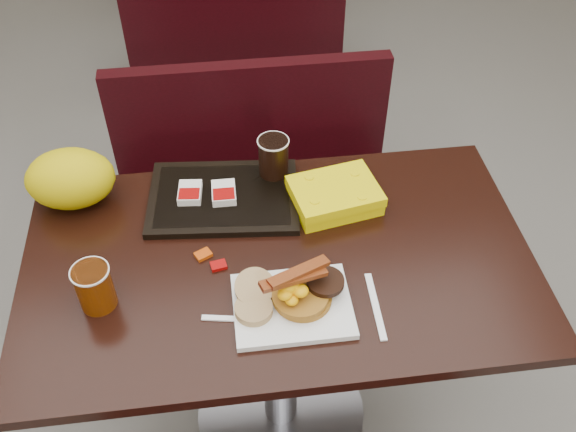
{
  "coord_description": "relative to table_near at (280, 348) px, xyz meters",
  "views": [
    {
      "loc": [
        -0.11,
        -1.0,
        1.89
      ],
      "look_at": [
        0.03,
        0.07,
        0.82
      ],
      "focal_mm": 40.3,
      "sensor_mm": 36.0,
      "label": 1
    }
  ],
  "objects": [
    {
      "name": "muffin_bottom",
      "position": [
        -0.07,
        -0.16,
        0.4
      ],
      "size": [
        0.1,
        0.1,
        0.02
      ],
      "primitive_type": "cylinder",
      "rotation": [
        0.0,
        0.0,
        0.3
      ],
      "color": "#A38D56",
      "rests_on": "platter"
    },
    {
      "name": "bacon_strips",
      "position": [
        0.02,
        -0.14,
        0.47
      ],
      "size": [
        0.17,
        0.11,
        0.01
      ],
      "primitive_type": null,
      "rotation": [
        0.0,
        0.0,
        0.33
      ],
      "color": "#470D05",
      "rests_on": "scrambled_eggs"
    },
    {
      "name": "condiment_syrup",
      "position": [
        -0.18,
        0.03,
        0.38
      ],
      "size": [
        0.05,
        0.04,
        0.01
      ],
      "primitive_type": "cube",
      "rotation": [
        0.0,
        0.0,
        0.47
      ],
      "color": "#B33C07",
      "rests_on": "table_near"
    },
    {
      "name": "platter",
      "position": [
        0.01,
        -0.15,
        0.38
      ],
      "size": [
        0.26,
        0.2,
        0.02
      ],
      "primitive_type": "cube",
      "rotation": [
        0.0,
        0.0,
        0.0
      ],
      "color": "white",
      "rests_on": "table_near"
    },
    {
      "name": "table_near",
      "position": [
        0.0,
        0.0,
        0.0
      ],
      "size": [
        1.2,
        0.7,
        0.75
      ],
      "primitive_type": null,
      "color": "black",
      "rests_on": "floor"
    },
    {
      "name": "hashbrown_sleeve_left",
      "position": [
        -0.2,
        0.22,
        0.4
      ],
      "size": [
        0.07,
        0.08,
        0.02
      ],
      "primitive_type": "cube",
      "rotation": [
        0.0,
        0.0,
        -0.1
      ],
      "color": "silver",
      "rests_on": "tray"
    },
    {
      "name": "fork",
      "position": [
        -0.14,
        -0.16,
        0.38
      ],
      "size": [
        0.14,
        0.05,
        0.0
      ],
      "primitive_type": null,
      "rotation": [
        0.0,
        0.0,
        -0.18
      ],
      "color": "white",
      "rests_on": "table_near"
    },
    {
      "name": "hashbrown_sleeve_right",
      "position": [
        -0.11,
        0.21,
        0.4
      ],
      "size": [
        0.06,
        0.08,
        0.02
      ],
      "primitive_type": "cube",
      "rotation": [
        0.0,
        0.0,
        -0.01
      ],
      "color": "silver",
      "rests_on": "tray"
    },
    {
      "name": "bench_near_n",
      "position": [
        0.0,
        0.7,
        -0.02
      ],
      "size": [
        1.0,
        0.46,
        0.72
      ],
      "primitive_type": null,
      "color": "black",
      "rests_on": "floor"
    },
    {
      "name": "condiment_ketchup",
      "position": [
        -0.14,
        -0.01,
        0.38
      ],
      "size": [
        0.04,
        0.03,
        0.01
      ],
      "primitive_type": "cube",
      "rotation": [
        0.0,
        0.0,
        0.19
      ],
      "color": "#8C0504",
      "rests_on": "table_near"
    },
    {
      "name": "coffee_cup_far",
      "position": [
        0.02,
        0.29,
        0.45
      ],
      "size": [
        0.08,
        0.08,
        0.11
      ],
      "primitive_type": "cylinder",
      "rotation": [
        0.0,
        0.0,
        -0.0
      ],
      "color": "black",
      "rests_on": "tray"
    },
    {
      "name": "clamshell",
      "position": [
        0.16,
        0.16,
        0.4
      ],
      "size": [
        0.24,
        0.2,
        0.06
      ],
      "primitive_type": "cube",
      "rotation": [
        0.0,
        0.0,
        0.19
      ],
      "color": "yellow",
      "rests_on": "table_near"
    },
    {
      "name": "coffee_cup_near",
      "position": [
        -0.41,
        -0.08,
        0.43
      ],
      "size": [
        0.09,
        0.09,
        0.11
      ],
      "primitive_type": "cylinder",
      "rotation": [
        0.0,
        0.0,
        0.23
      ],
      "color": "#8B3505",
      "rests_on": "table_near"
    },
    {
      "name": "muffin_top",
      "position": [
        -0.07,
        -0.11,
        0.41
      ],
      "size": [
        0.09,
        0.09,
        0.05
      ],
      "primitive_type": "cylinder",
      "rotation": [
        0.38,
        0.0,
        0.0
      ],
      "color": "#A38D56",
      "rests_on": "platter"
    },
    {
      "name": "knife",
      "position": [
        0.19,
        -0.17,
        0.38
      ],
      "size": [
        0.02,
        0.18,
        0.0
      ],
      "primitive_type": "cube",
      "rotation": [
        0.0,
        0.0,
        -1.6
      ],
      "color": "white",
      "rests_on": "table_near"
    },
    {
      "name": "tray",
      "position": [
        -0.12,
        0.22,
        0.38
      ],
      "size": [
        0.4,
        0.3,
        0.02
      ],
      "primitive_type": "cube",
      "rotation": [
        0.0,
        0.0,
        -0.09
      ],
      "color": "black",
      "rests_on": "table_near"
    },
    {
      "name": "scrambled_eggs",
      "position": [
        0.0,
        -0.14,
        0.44
      ],
      "size": [
        0.1,
        0.09,
        0.05
      ],
      "primitive_type": "ellipsoid",
      "rotation": [
        0.0,
        0.0,
        -0.19
      ],
      "color": "#FFC905",
      "rests_on": "pancake_stack"
    },
    {
      "name": "sausage_patty",
      "position": [
        0.09,
        -0.12,
        0.42
      ],
      "size": [
        0.1,
        0.1,
        0.01
      ],
      "primitive_type": "cylinder",
      "rotation": [
        0.0,
        0.0,
        0.21
      ],
      "color": "black",
      "rests_on": "pancake_stack"
    },
    {
      "name": "floor",
      "position": [
        0.0,
        0.0,
        -0.38
      ],
      "size": [
        6.0,
        7.0,
        0.01
      ],
      "primitive_type": "cube",
      "color": "gray",
      "rests_on": "ground"
    },
    {
      "name": "pancake_stack",
      "position": [
        0.04,
        -0.14,
        0.4
      ],
      "size": [
        0.15,
        0.15,
        0.03
      ],
      "primitive_type": "cylinder",
      "rotation": [
        0.0,
        0.0,
        -0.2
      ],
      "color": "#9B7119",
      "rests_on": "platter"
    },
    {
      "name": "paper_bag",
      "position": [
        -0.49,
        0.26,
        0.45
      ],
      "size": [
        0.24,
        0.19,
        0.15
      ],
      "primitive_type": "ellipsoid",
      "rotation": [
        0.0,
        0.0,
        -0.15
      ],
      "color": "#D1BE06",
      "rests_on": "table_near"
    },
    {
      "name": "bench_far_s",
      "position": [
        0.0,
        1.9,
        -0.02
      ],
      "size": [
        1.0,
        0.46,
        0.72
      ],
      "primitive_type": null,
      "color": "black",
      "rests_on": "floor"
    }
  ]
}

